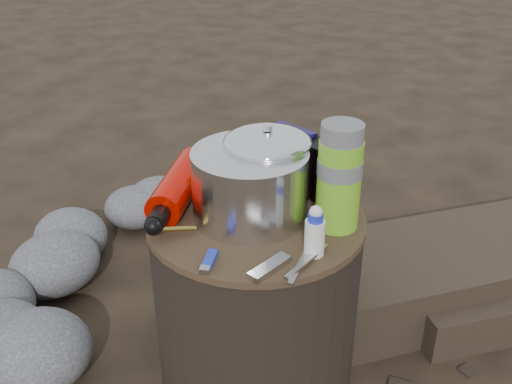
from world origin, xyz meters
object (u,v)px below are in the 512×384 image
at_px(stump, 256,296).
at_px(travel_mug, 327,171).
at_px(thermos, 339,177).
at_px(camping_pot, 267,169).
at_px(fuel_bottle, 179,186).

relative_size(stump, travel_mug, 3.64).
height_order(stump, thermos, thermos).
distance_m(stump, thermos, 0.36).
height_order(camping_pot, fuel_bottle, camping_pot).
xyz_separation_m(stump, fuel_bottle, (-0.18, -0.02, 0.25)).
xyz_separation_m(stump, thermos, (0.16, 0.05, 0.32)).
distance_m(stump, fuel_bottle, 0.31).
relative_size(fuel_bottle, thermos, 1.41).
height_order(stump, fuel_bottle, fuel_bottle).
distance_m(camping_pot, fuel_bottle, 0.20).
bearing_deg(thermos, camping_pot, 178.44).
relative_size(camping_pot, fuel_bottle, 0.58).
bearing_deg(fuel_bottle, thermos, -6.79).
height_order(fuel_bottle, travel_mug, travel_mug).
xyz_separation_m(stump, travel_mug, (0.10, 0.15, 0.27)).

